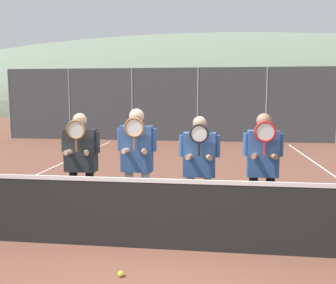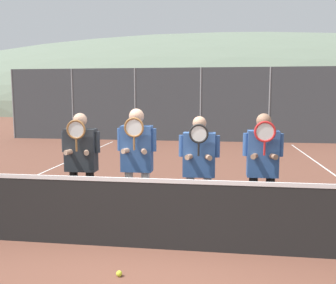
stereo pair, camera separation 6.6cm
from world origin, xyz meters
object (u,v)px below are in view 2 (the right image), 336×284
(player_center_right, at_px, (199,163))
(car_left_of_center, at_px, (193,117))
(player_leftmost, at_px, (81,158))
(tennis_ball_on_court, at_px, (119,274))
(car_far_left, at_px, (92,117))
(player_rightmost, at_px, (263,163))
(player_center_left, at_px, (137,157))
(car_center, at_px, (298,118))

(player_center_right, height_order, car_left_of_center, car_left_of_center)
(player_leftmost, distance_m, tennis_ball_on_court, 2.23)
(tennis_ball_on_court, bearing_deg, car_left_of_center, 90.78)
(player_center_right, distance_m, car_far_left, 14.39)
(player_leftmost, distance_m, player_rightmost, 2.80)
(tennis_ball_on_court, bearing_deg, player_rightmost, 42.76)
(player_leftmost, bearing_deg, tennis_ball_on_court, -57.65)
(player_leftmost, relative_size, car_left_of_center, 0.43)
(car_far_left, bearing_deg, player_leftmost, -71.37)
(player_center_left, xyz_separation_m, car_center, (4.94, 12.86, -0.16))
(car_left_of_center, relative_size, tennis_ball_on_court, 61.03)
(player_center_left, distance_m, car_center, 13.78)
(player_leftmost, xyz_separation_m, tennis_ball_on_court, (1.06, -1.67, -1.03))
(player_center_left, height_order, tennis_ball_on_court, player_center_left)
(car_left_of_center, height_order, tennis_ball_on_court, car_left_of_center)
(player_center_left, distance_m, player_center_right, 0.95)
(car_far_left, xyz_separation_m, car_left_of_center, (5.22, -0.11, 0.01))
(car_far_left, bearing_deg, player_center_right, -64.38)
(player_leftmost, bearing_deg, car_left_of_center, 86.15)
(player_center_left, height_order, car_left_of_center, player_center_left)
(player_leftmost, bearing_deg, player_rightmost, -1.27)
(player_center_left, bearing_deg, player_leftmost, 175.65)
(player_center_left, bearing_deg, player_rightmost, 0.23)
(player_center_right, xyz_separation_m, car_far_left, (-6.22, 12.98, -0.12))
(player_center_left, distance_m, tennis_ball_on_court, 1.93)
(player_center_right, relative_size, car_far_left, 0.38)
(player_rightmost, distance_m, car_center, 13.22)
(player_leftmost, xyz_separation_m, player_center_right, (1.87, -0.06, -0.03))
(player_leftmost, relative_size, car_center, 0.43)
(player_rightmost, bearing_deg, player_center_right, -179.89)
(car_left_of_center, distance_m, car_center, 4.99)
(car_left_of_center, bearing_deg, car_far_left, 178.76)
(car_left_of_center, bearing_deg, car_center, -0.10)
(car_left_of_center, bearing_deg, tennis_ball_on_court, -89.22)
(player_leftmost, height_order, tennis_ball_on_court, player_leftmost)
(car_far_left, relative_size, car_left_of_center, 1.11)
(car_left_of_center, bearing_deg, player_center_left, -89.74)
(player_rightmost, bearing_deg, player_leftmost, 178.73)
(player_center_right, bearing_deg, car_far_left, 115.62)
(player_rightmost, height_order, tennis_ball_on_court, player_rightmost)
(car_left_of_center, xyz_separation_m, car_center, (4.99, -0.01, 0.02))
(car_center, bearing_deg, player_center_right, -107.22)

